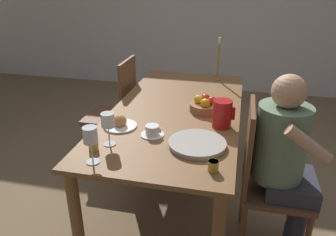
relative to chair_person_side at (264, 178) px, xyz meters
name	(u,v)px	position (x,y,z in m)	size (l,w,h in m)	color
ground_plane	(176,193)	(-0.64, 0.41, -0.53)	(20.00, 20.00, 0.00)	#7F6647
wall_back	(216,1)	(-0.64, 3.17, 0.77)	(10.00, 0.06, 2.60)	silver
dining_table	(176,121)	(-0.64, 0.41, 0.14)	(0.92, 1.87, 0.77)	brown
chair_person_side	(264,178)	(0.00, 0.00, 0.00)	(0.42, 0.42, 1.00)	brown
chair_opposite	(117,110)	(-1.28, 0.82, 0.00)	(0.42, 0.42, 1.00)	brown
person_seated	(285,155)	(0.09, -0.02, 0.19)	(0.39, 0.41, 1.20)	#33333D
red_pitcher	(222,114)	(-0.30, 0.18, 0.33)	(0.15, 0.12, 0.18)	red
wine_glass_water	(108,122)	(-0.92, -0.21, 0.39)	(0.08, 0.08, 0.20)	white
wine_glass_juice	(90,137)	(-0.93, -0.42, 0.39)	(0.08, 0.08, 0.21)	white
teacup_near_person	(152,131)	(-0.70, -0.04, 0.27)	(0.15, 0.15, 0.07)	white
serving_tray	(197,144)	(-0.41, -0.12, 0.26)	(0.34, 0.34, 0.03)	#B7B2A8
bread_plate	(120,123)	(-0.94, 0.03, 0.26)	(0.22, 0.22, 0.09)	white
jam_jar_amber	(213,165)	(-0.30, -0.35, 0.27)	(0.06, 0.06, 0.06)	gold
jam_jar_red	(93,145)	(-0.98, -0.29, 0.27)	(0.06, 0.06, 0.06)	gold
fruit_bowl	(205,105)	(-0.43, 0.41, 0.29)	(0.22, 0.22, 0.11)	#9E6B3D
candlestick_tall	(218,63)	(-0.41, 1.18, 0.40)	(0.06, 0.06, 0.39)	olive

